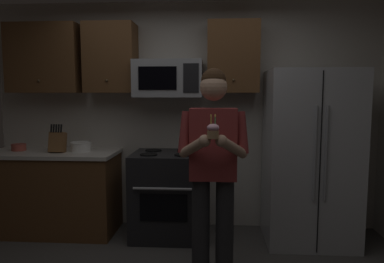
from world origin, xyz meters
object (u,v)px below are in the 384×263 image
at_px(oven_range, 168,194).
at_px(microwave, 169,79).
at_px(knife_block, 58,142).
at_px(bowl_small_colored, 19,147).
at_px(person, 213,163).
at_px(bowl_large_white, 81,146).
at_px(cupcake, 213,131).
at_px(refrigerator, 310,157).

relative_size(oven_range, microwave, 1.26).
xyz_separation_m(knife_block, bowl_small_colored, (-0.50, 0.09, -0.08)).
relative_size(bowl_small_colored, person, 0.09).
relative_size(oven_range, bowl_small_colored, 5.76).
height_order(knife_block, bowl_large_white, knife_block).
distance_m(knife_block, cupcake, 2.10).
distance_m(knife_block, bowl_small_colored, 0.51).
height_order(person, cupcake, person).
bearing_deg(bowl_large_white, refrigerator, -2.18).
bearing_deg(refrigerator, cupcake, -130.14).
distance_m(microwave, refrigerator, 1.72).
height_order(knife_block, cupcake, cupcake).
relative_size(refrigerator, bowl_large_white, 7.90).
xyz_separation_m(bowl_large_white, bowl_small_colored, (-0.72, 0.00, -0.02)).
xyz_separation_m(bowl_small_colored, cupcake, (2.20, -1.29, 0.33)).
distance_m(oven_range, knife_block, 1.34).
xyz_separation_m(oven_range, bowl_small_colored, (-1.70, 0.06, 0.50)).
bearing_deg(oven_range, microwave, 89.98).
distance_m(oven_range, person, 1.16).
distance_m(oven_range, bowl_small_colored, 1.78).
relative_size(refrigerator, bowl_small_colored, 11.13).
relative_size(knife_block, bowl_large_white, 1.40).
height_order(refrigerator, bowl_large_white, refrigerator).
xyz_separation_m(refrigerator, knife_block, (-2.71, 0.01, 0.14)).
relative_size(knife_block, person, 0.18).
bearing_deg(bowl_large_white, bowl_small_colored, 179.61).
xyz_separation_m(microwave, bowl_small_colored, (-1.70, -0.06, -0.76)).
xyz_separation_m(oven_range, knife_block, (-1.21, -0.03, 0.57)).
bearing_deg(knife_block, bowl_small_colored, 169.75).
height_order(oven_range, person, person).
xyz_separation_m(knife_block, person, (1.70, -0.87, -0.04)).
distance_m(bowl_small_colored, person, 2.40).
xyz_separation_m(bowl_small_colored, person, (2.20, -0.96, 0.04)).
bearing_deg(cupcake, bowl_small_colored, 149.63).
bearing_deg(microwave, cupcake, -69.78).
bearing_deg(knife_block, microwave, 7.03).
distance_m(knife_block, person, 1.91).
bearing_deg(refrigerator, bowl_large_white, 177.82).
distance_m(microwave, cupcake, 1.50).
bearing_deg(bowl_small_colored, oven_range, -2.02).
height_order(refrigerator, cupcake, refrigerator).
relative_size(knife_block, cupcake, 1.84).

